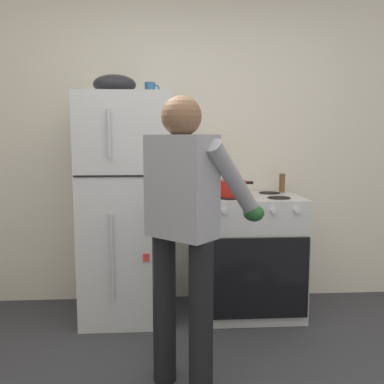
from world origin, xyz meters
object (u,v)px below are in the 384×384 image
Objects in this scene: person_cook at (186,218)px; red_pot at (232,188)px; stove_range at (250,254)px; coffee_mug at (150,89)px; refrigerator at (128,207)px; mixing_bowl at (115,85)px; pepper_mill at (282,183)px.

person_cook is 4.94× the size of red_pot.
coffee_mug is at bearing 175.56° from stove_range.
mixing_bowl is at bearing 179.79° from refrigerator.
stove_range is 0.66m from pepper_mill.
person_cook is 1.35m from coffee_mug.
red_pot is (0.40, 0.96, 0.05)m from person_cook.
red_pot is (-0.16, -0.04, 0.54)m from stove_range.
pepper_mill is at bearing 8.49° from mixing_bowl.
stove_range is at bearing 60.87° from person_cook.
refrigerator is at bearing 176.44° from red_pot.
red_pot is 1.17m from mixing_bowl.
mixing_bowl is at bearing -171.51° from pepper_mill.
pepper_mill reaches higher than red_pot.
stove_range is at bearing -144.96° from pepper_mill.
coffee_mug is (-0.62, 0.10, 0.75)m from red_pot.
pepper_mill is at bearing 35.04° from stove_range.
refrigerator is at bearing 179.40° from stove_range.
stove_range is 0.59× the size of person_cook.
red_pot reaches higher than stove_range.
mixing_bowl is (-0.08, 0.00, 0.92)m from refrigerator.
coffee_mug is at bearing 170.79° from red_pot.
coffee_mug reaches higher than refrigerator.
pepper_mill reaches higher than stove_range.
refrigerator reaches higher than red_pot.
person_cook is (0.40, -1.01, 0.10)m from refrigerator.
person_cook reaches higher than pepper_mill.
refrigerator reaches higher than person_cook.
refrigerator is 5.27× the size of red_pot.
stove_range is 0.56m from red_pot.
mixing_bowl is (-1.34, -0.20, 0.76)m from pepper_mill.
refrigerator is 1.07× the size of person_cook.
coffee_mug is (-0.22, 1.06, 0.80)m from person_cook.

